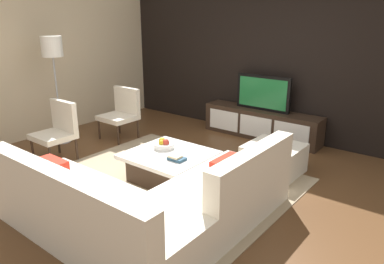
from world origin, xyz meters
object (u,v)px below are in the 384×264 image
object	(u,v)px
accent_chair_far	(122,110)
book_stack	(176,158)
sectional_couch	(148,204)
coffee_table	(169,166)
floor_lamp	(52,53)
fruit_bowl	(164,144)
media_console	(261,124)
television	(263,93)
ottoman	(274,159)
accent_chair_near	(58,127)

from	to	relation	value
accent_chair_far	book_stack	xyz separation A→B (m)	(2.04, -0.93, -0.08)
sectional_couch	coffee_table	xyz separation A→B (m)	(-0.59, 0.98, -0.08)
floor_lamp	fruit_bowl	xyz separation A→B (m)	(2.26, 0.10, -1.05)
sectional_couch	media_console	bearing A→B (deg)	98.52
television	coffee_table	distance (m)	2.38
fruit_bowl	book_stack	distance (m)	0.46
coffee_table	fruit_bowl	world-z (taller)	fruit_bowl
ottoman	coffee_table	bearing A→B (deg)	-132.10
television	floor_lamp	size ratio (longest dim) A/B	0.56
fruit_bowl	floor_lamp	bearing A→B (deg)	-177.59
coffee_table	fruit_bowl	size ratio (longest dim) A/B	3.63
floor_lamp	accent_chair_far	world-z (taller)	floor_lamp
media_console	television	distance (m)	0.55
television	fruit_bowl	distance (m)	2.25
ottoman	accent_chair_near	bearing A→B (deg)	-151.22
sectional_couch	ottoman	world-z (taller)	sectional_couch
accent_chair_near	floor_lamp	size ratio (longest dim) A/B	0.50
ottoman	accent_chair_far	distance (m)	2.79
fruit_bowl	accent_chair_far	world-z (taller)	accent_chair_far
coffee_table	accent_chair_near	xyz separation A→B (m)	(-1.78, -0.45, 0.29)
ottoman	floor_lamp	bearing A→B (deg)	-162.79
accent_chair_far	book_stack	bearing A→B (deg)	-24.39
media_console	fruit_bowl	size ratio (longest dim) A/B	7.48
television	accent_chair_far	distance (m)	2.44
accent_chair_near	floor_lamp	distance (m)	1.28
media_console	sectional_couch	xyz separation A→B (m)	(0.49, -3.28, 0.03)
television	accent_chair_near	bearing A→B (deg)	-124.39
ottoman	accent_chair_far	bearing A→B (deg)	-175.08
accent_chair_far	sectional_couch	bearing A→B (deg)	-36.54
media_console	sectional_couch	size ratio (longest dim) A/B	0.91
floor_lamp	fruit_bowl	size ratio (longest dim) A/B	6.25
accent_chair_near	coffee_table	bearing A→B (deg)	7.51
coffee_table	media_console	bearing A→B (deg)	87.51
fruit_bowl	accent_chair_near	bearing A→B (deg)	-161.23
media_console	sectional_couch	world-z (taller)	sectional_couch
ottoman	accent_chair_far	xyz separation A→B (m)	(-2.77, -0.24, 0.29)
fruit_bowl	sectional_couch	bearing A→B (deg)	-54.50
accent_chair_near	accent_chair_far	world-z (taller)	same
coffee_table	book_stack	size ratio (longest dim) A/B	4.92
sectional_couch	coffee_table	world-z (taller)	sectional_couch
floor_lamp	book_stack	size ratio (longest dim) A/B	8.48
book_stack	sectional_couch	bearing A→B (deg)	-66.90
media_console	fruit_bowl	world-z (taller)	fruit_bowl
sectional_couch	accent_chair_near	world-z (taller)	accent_chair_near
ottoman	fruit_bowl	xyz separation A→B (m)	(-1.13, -0.96, 0.23)
accent_chair_near	ottoman	bearing A→B (deg)	22.21
floor_lamp	accent_chair_near	bearing A→B (deg)	-34.04
floor_lamp	accent_chair_far	xyz separation A→B (m)	(0.63, 0.81, -1.00)
television	accent_chair_near	world-z (taller)	television
media_console	book_stack	distance (m)	2.42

